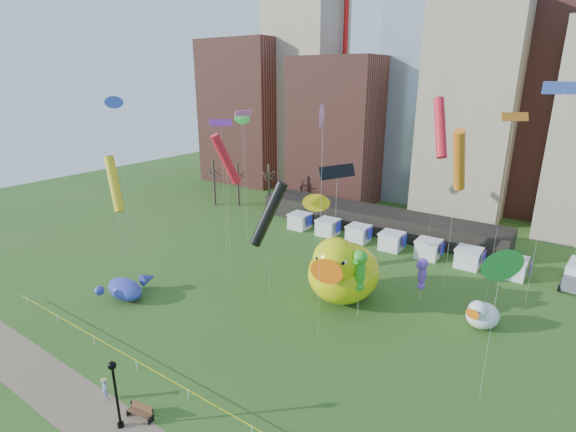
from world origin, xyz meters
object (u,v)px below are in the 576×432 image
Objects in this scene: seahorse_green at (360,267)px; woman at (105,390)px; seahorse_purple at (422,271)px; big_duck at (342,270)px; whale_inflatable at (126,288)px; small_duck at (482,314)px; lamppost at (115,387)px; park_bench at (141,411)px.

seahorse_green is 23.61m from woman.
seahorse_purple is 3.04× the size of woman.
big_duck is 3.84m from seahorse_green.
seahorse_green is at bearing 34.45° from whale_inflatable.
seahorse_green is 1.43× the size of seahorse_purple.
small_duck is 32.84m from woman.
seahorse_green reaches higher than seahorse_purple.
big_duck is at bearing 80.57° from lamppost.
whale_inflatable is at bearing -137.34° from small_duck.
woman is (-3.16, 0.97, -2.39)m from lamppost.
small_duck reaches higher than park_bench.
seahorse_purple is at bearing 69.12° from lamppost.
seahorse_green is at bearing 62.45° from park_bench.
seahorse_green is at bearing 72.78° from lamppost.
big_duck reaches higher than whale_inflatable.
whale_inflatable is 3.31× the size of park_bench.
seahorse_purple is (-6.34, 1.56, 2.11)m from small_duck.
seahorse_green is at bearing 63.88° from woman.
small_duck is at bearing 46.31° from park_bench.
seahorse_purple is 29.08m from park_bench.
woman is (-9.95, -20.94, -4.47)m from seahorse_green.
lamppost is at bearing -108.53° from big_duck.
big_duck is 13.70m from small_duck.
lamppost is (15.24, -11.43, 2.17)m from whale_inflatable.
lamppost is 3.24× the size of woman.
whale_inflatable is (-19.19, -12.38, -2.50)m from big_duck.
small_duck is 6.86m from seahorse_purple.
lamppost is at bearing -105.34° from small_duck.
park_bench is 3.02m from lamppost.
park_bench is (-16.72, -25.44, -0.83)m from small_duck.
woman is (-3.59, -0.36, 0.28)m from park_bench.
park_bench is (-10.38, -27.00, -2.94)m from seahorse_purple.
woman is at bearing 162.87° from lamppost.
big_duck reaches higher than seahorse_green.
lamppost reaches higher than woman.
seahorse_purple reaches higher than whale_inflatable.
big_duck is 24.14m from lamppost.
seahorse_purple is 0.73× the size of whale_inflatable.
whale_inflatable is at bearing 136.83° from park_bench.
seahorse_green is (-10.36, -4.86, 3.92)m from small_duck.
seahorse_purple is at bearing 54.58° from seahorse_green.
seahorse_green reaches higher than lamppost.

